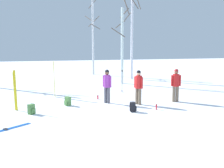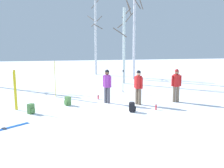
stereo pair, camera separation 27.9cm
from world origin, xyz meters
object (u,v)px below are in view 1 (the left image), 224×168
ski_poles_0 (122,80)px  ski_pair_planted_1 (15,91)px  ski_pair_lying_0 (7,129)px  backpack_1 (133,107)px  person_2 (107,84)px  ski_pair_planted_0 (54,79)px  birch_tree_2 (122,44)px  backpack_2 (68,101)px  person_1 (138,85)px  person_0 (176,83)px  water_bottle_0 (156,107)px  backpack_0 (31,109)px  water_bottle_1 (98,97)px  birch_tree_3 (132,35)px  birch_tree_1 (93,32)px

ski_poles_0 → ski_pair_planted_1: bearing=-150.1°
ski_pair_lying_0 → ski_poles_0: ski_poles_0 is taller
backpack_1 → person_2: bearing=113.6°
ski_pair_planted_0 → ski_poles_0: bearing=10.0°
backpack_1 → birch_tree_2: size_ratio=0.07×
backpack_2 → backpack_1: bearing=-31.5°
birch_tree_2 → ski_poles_0: bearing=-103.2°
person_1 → person_2: 1.59m
person_0 → water_bottle_0: person_0 is taller
backpack_0 → water_bottle_1: size_ratio=1.92×
birch_tree_3 → water_bottle_1: bearing=-118.4°
ski_pair_planted_1 → water_bottle_1: bearing=21.7°
ski_pair_planted_0 → ski_pair_planted_1: (-1.72, -2.60, -0.09)m
water_bottle_1 → birch_tree_3: (3.76, 6.97, 3.40)m
water_bottle_0 → water_bottle_1: size_ratio=1.16×
person_2 → backpack_0: bearing=-158.3°
person_2 → ski_pair_planted_1: size_ratio=0.93×
backpack_2 → water_bottle_1: bearing=34.5°
person_1 → birch_tree_1: size_ratio=0.23×
ski_pair_planted_1 → ski_pair_lying_0: (0.04, -2.76, -0.91)m
person_2 → ski_pair_planted_1: (-4.35, -0.64, -0.06)m
water_bottle_0 → person_0: bearing=41.9°
person_1 → ski_poles_0: size_ratio=1.26×
ski_pair_planted_0 → birch_tree_2: size_ratio=0.34×
ski_pair_lying_0 → backpack_1: bearing=16.2°
water_bottle_0 → birch_tree_1: size_ratio=0.04×
person_0 → ski_pair_planted_1: bearing=-178.1°
ski_pair_planted_0 → ski_poles_0: size_ratio=1.48×
ski_pair_planted_1 → backpack_1: 5.38m
ski_pair_planted_0 → backpack_1: size_ratio=4.60×
person_1 → ski_pair_lying_0: size_ratio=1.08×
ski_pair_planted_0 → ski_pair_lying_0: (-1.67, -5.36, -1.00)m
ski_pair_lying_0 → birch_tree_2: (6.48, 9.36, 2.86)m
water_bottle_1 → birch_tree_1: bearing=83.9°
ski_pair_planted_0 → backpack_0: size_ratio=4.60×
ski_pair_lying_0 → backpack_2: bearing=54.3°
person_0 → backpack_2: person_0 is taller
person_0 → ski_pair_planted_1: ski_pair_planted_1 is taller
ski_pair_planted_1 → backpack_2: ski_pair_planted_1 is taller
ski_pair_planted_1 → water_bottle_1: ski_pair_planted_1 is taller
birch_tree_1 → backpack_1: bearing=-89.7°
ski_pair_lying_0 → ski_poles_0: bearing=46.8°
birch_tree_3 → ski_poles_0: bearing=-111.0°
birch_tree_2 → water_bottle_1: bearing=-116.7°
person_0 → person_2: (-3.54, 0.38, 0.00)m
water_bottle_0 → ski_pair_planted_0: bearing=141.1°
person_2 → backpack_2: (-1.99, -0.18, -0.77)m
ski_poles_0 → water_bottle_1: 2.53m
ski_pair_lying_0 → birch_tree_2: bearing=55.3°
ski_poles_0 → water_bottle_0: bearing=-82.4°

